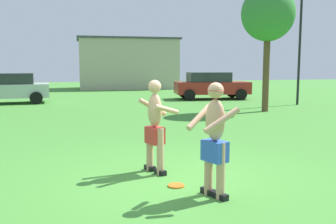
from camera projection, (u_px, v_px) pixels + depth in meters
name	position (u px, v px, depth m)	size (l,w,h in m)	color
ground_plane	(174.00, 179.00, 6.56)	(80.00, 80.00, 0.00)	#428433
player_with_cap	(215.00, 134.00, 5.58)	(0.73, 0.71, 1.75)	black
player_in_red	(155.00, 124.00, 6.88)	(0.73, 0.70, 1.73)	black
frisbee	(176.00, 186.00, 6.18)	(0.27, 0.27, 0.03)	orange
car_red_near_post	(211.00, 85.00, 22.04)	(4.47, 2.40, 1.58)	maroon
car_silver_mid_lot	(7.00, 88.00, 19.46)	(4.43, 2.30, 1.58)	silver
lamp_post	(300.00, 33.00, 18.53)	(0.60, 0.24, 5.88)	black
outbuilding_behind_lot	(127.00, 64.00, 32.20)	(8.39, 5.04, 4.26)	#B2A893
tree_right_field	(268.00, 15.00, 15.72)	(2.24, 2.24, 5.32)	brown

